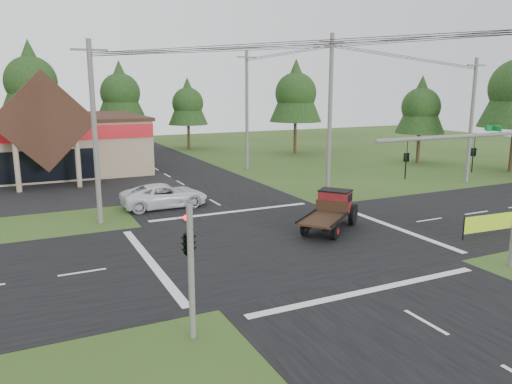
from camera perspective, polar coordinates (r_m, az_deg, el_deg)
ground at (r=26.04m, az=3.25°, el=-5.75°), size 120.00×120.00×0.00m
road_ns at (r=26.03m, az=3.25°, el=-5.73°), size 12.00×120.00×0.02m
road_ew at (r=26.03m, az=3.25°, el=-5.73°), size 120.00×12.00×0.02m
traffic_signal_mast at (r=23.08m, az=25.60°, el=2.09°), size 8.12×0.24×7.00m
traffic_signal_corner at (r=15.68m, az=-7.75°, el=-4.40°), size 0.53×2.48×4.40m
utility_pole_nw at (r=30.05m, az=-17.96°, el=6.56°), size 2.00×0.30×10.50m
utility_pole_ne at (r=35.88m, az=8.44°, el=8.60°), size 2.00×0.30×11.50m
utility_pole_far at (r=45.26m, az=23.41°, el=7.60°), size 2.00×0.30×10.20m
utility_pole_n at (r=48.11m, az=-1.05°, el=9.37°), size 2.00×0.30×11.20m
tree_row_c at (r=62.71m, az=-24.36°, el=11.66°), size 7.28×7.28×13.13m
tree_row_d at (r=64.81m, az=-15.27°, el=11.07°), size 6.16×6.16×11.11m
tree_row_e at (r=64.88m, az=-7.81°, el=10.19°), size 5.04×5.04×9.09m
tree_side_ne at (r=59.78m, az=4.57°, el=11.41°), size 6.16×6.16×11.11m
tree_side_e_near at (r=55.01m, az=18.35°, el=9.41°), size 5.04×5.04×9.09m
antique_flatbed_truck at (r=28.07m, az=8.37°, el=-2.24°), size 5.33×4.79×2.18m
roadside_banner at (r=29.58m, az=25.15°, el=-3.44°), size 3.71×0.35×1.27m
white_pickup at (r=33.80m, az=-10.42°, el=-0.40°), size 5.72×2.68×1.58m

